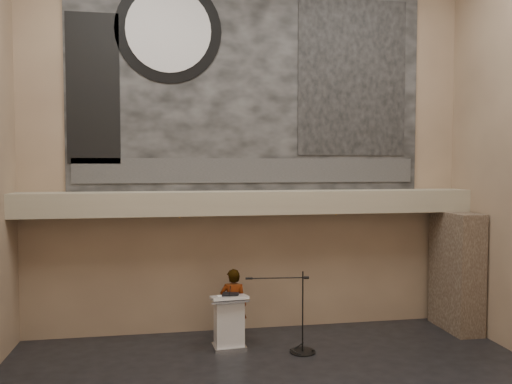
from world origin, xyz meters
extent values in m
cube|color=#7C644E|center=(0.00, 4.00, 4.25)|extent=(10.00, 0.02, 8.50)
cube|color=#7C644E|center=(0.00, -4.00, 4.25)|extent=(10.00, 0.02, 8.50)
cube|color=gray|center=(0.00, 3.60, 2.95)|extent=(10.00, 0.80, 0.50)
cylinder|color=#B2893D|center=(-1.60, 3.55, 2.67)|extent=(0.04, 0.04, 0.06)
cylinder|color=#B2893D|center=(1.90, 3.55, 2.67)|extent=(0.04, 0.04, 0.06)
cube|color=black|center=(0.00, 3.97, 5.70)|extent=(8.00, 0.05, 5.00)
cube|color=#313131|center=(0.00, 3.93, 3.65)|extent=(7.76, 0.02, 0.55)
cylinder|color=black|center=(-1.80, 3.93, 6.70)|extent=(2.30, 0.02, 2.30)
cylinder|color=silver|center=(-1.80, 3.91, 6.70)|extent=(1.84, 0.02, 1.84)
cube|color=black|center=(2.40, 3.93, 5.80)|extent=(2.60, 0.02, 3.60)
cube|color=black|center=(-3.40, 3.93, 5.40)|extent=(1.10, 0.02, 3.20)
cube|color=#433529|center=(4.65, 3.15, 1.35)|extent=(0.60, 1.40, 2.70)
cube|color=silver|center=(-0.63, 2.80, 0.04)|extent=(0.69, 0.55, 0.08)
cube|color=silver|center=(-0.63, 2.80, 0.56)|extent=(0.61, 0.45, 0.96)
cube|color=silver|center=(-0.63, 2.78, 1.07)|extent=(0.77, 0.58, 0.13)
cube|color=black|center=(-0.59, 2.82, 1.12)|extent=(0.38, 0.33, 0.04)
cube|color=white|center=(-0.75, 2.75, 1.10)|extent=(0.25, 0.31, 0.00)
imported|color=silver|center=(-0.49, 3.23, 0.78)|extent=(0.64, 0.50, 1.56)
cylinder|color=black|center=(0.81, 2.35, 0.01)|extent=(0.52, 0.52, 0.02)
cylinder|color=black|center=(0.81, 2.35, 0.82)|extent=(0.03, 0.03, 1.65)
cylinder|color=black|center=(0.27, 2.41, 1.52)|extent=(1.20, 0.15, 0.02)
camera|label=1|loc=(-1.79, -7.21, 3.75)|focal=35.00mm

